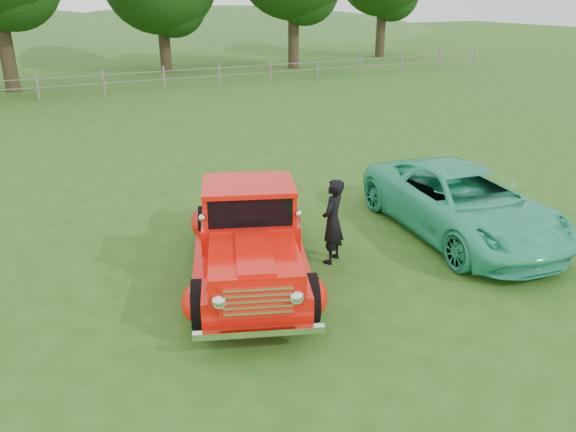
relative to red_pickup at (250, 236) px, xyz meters
name	(u,v)px	position (x,y,z in m)	size (l,w,h in m)	color
ground	(334,295)	(1.00, -1.24, -0.80)	(140.00, 140.00, 0.00)	#265316
distant_hills	(8,86)	(-3.08, 58.23, -5.34)	(116.00, 60.00, 18.00)	#336A27
fence_line	(104,82)	(1.00, 20.76, -0.19)	(48.00, 0.12, 1.20)	slate
red_pickup	(250,236)	(0.00, 0.00, 0.00)	(3.41, 5.28, 1.78)	black
teal_sedan	(462,202)	(4.66, -0.20, -0.10)	(2.32, 5.04, 1.40)	#30C18F
man	(333,221)	(1.61, -0.11, 0.01)	(0.59, 0.39, 1.61)	black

